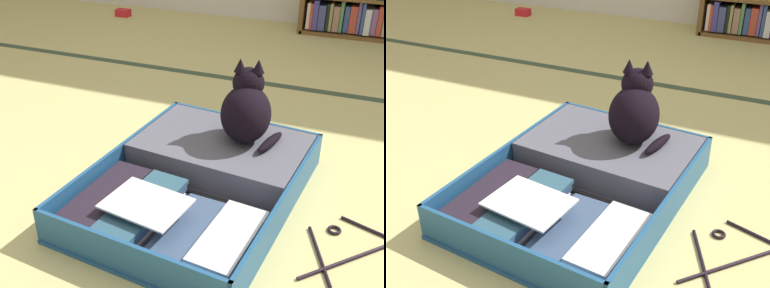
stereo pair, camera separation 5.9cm
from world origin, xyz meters
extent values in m
plane|color=tan|center=(0.00, 0.00, 0.00)|extent=(10.00, 10.00, 0.00)
cube|color=#344732|center=(0.00, 1.24, 0.00)|extent=(4.80, 0.05, 0.00)
cube|color=silver|center=(0.00, 2.26, 0.12)|extent=(0.02, 0.20, 0.17)
cube|color=#AE4430|center=(0.02, 2.26, 0.12)|extent=(0.02, 0.20, 0.16)
cube|color=#3E3C8F|center=(0.05, 2.25, 0.13)|extent=(0.03, 0.20, 0.19)
cube|color=#3D4480|center=(0.09, 2.25, 0.11)|extent=(0.04, 0.20, 0.16)
cube|color=black|center=(0.12, 2.26, 0.12)|extent=(0.02, 0.20, 0.17)
cube|color=#8F8457|center=(0.14, 2.26, 0.12)|extent=(0.02, 0.20, 0.17)
cube|color=#94705B|center=(0.17, 2.26, 0.11)|extent=(0.04, 0.20, 0.16)
cube|color=#4A804D|center=(0.21, 2.26, 0.13)|extent=(0.02, 0.20, 0.19)
cube|color=#334C91|center=(0.24, 2.27, 0.11)|extent=(0.03, 0.20, 0.16)
cube|color=#AE412F|center=(0.28, 2.26, 0.12)|extent=(0.04, 0.20, 0.17)
cube|color=#674E93|center=(0.31, 2.27, 0.13)|extent=(0.02, 0.20, 0.19)
cube|color=#324E8D|center=(0.33, 2.26, 0.13)|extent=(0.02, 0.20, 0.19)
cube|color=silver|center=(0.36, 2.25, 0.11)|extent=(0.04, 0.20, 0.16)
cube|color=#7F5690|center=(0.40, 2.27, 0.11)|extent=(0.03, 0.20, 0.16)
cube|color=#B7412E|center=(0.44, 2.26, 0.12)|extent=(0.03, 0.20, 0.18)
cube|color=#1F4F7D|center=(-0.02, 0.00, 0.01)|extent=(0.63, 0.46, 0.01)
cube|color=#1F4F7D|center=(-0.03, -0.19, 0.06)|extent=(0.60, 0.07, 0.12)
cube|color=#1F4F7D|center=(-0.31, 0.03, 0.06)|extent=(0.05, 0.40, 0.12)
cube|color=#1F4F7D|center=(0.28, -0.02, 0.06)|extent=(0.05, 0.40, 0.12)
cube|color=#4C525D|center=(-0.02, 0.00, 0.02)|extent=(0.61, 0.43, 0.01)
cube|color=#1F4F7D|center=(0.02, 0.41, 0.01)|extent=(0.63, 0.46, 0.01)
cube|color=#1F4F7D|center=(0.04, 0.60, 0.06)|extent=(0.60, 0.07, 0.12)
cube|color=#1F4F7D|center=(-0.27, 0.43, 0.06)|extent=(0.05, 0.40, 0.12)
cube|color=#1F4F7D|center=(0.31, 0.38, 0.06)|extent=(0.05, 0.40, 0.12)
cube|color=#4C525D|center=(0.02, 0.41, 0.02)|extent=(0.61, 0.43, 0.01)
cylinder|color=black|center=(0.00, 0.21, 0.02)|extent=(0.58, 0.07, 0.02)
cube|color=black|center=(-0.22, 0.03, 0.03)|extent=(0.17, 0.34, 0.02)
cube|color=#1B2332|center=(-0.22, 0.02, 0.05)|extent=(0.15, 0.31, 0.02)
cube|color=black|center=(-0.22, 0.03, 0.07)|extent=(0.15, 0.35, 0.02)
cube|color=gray|center=(-0.09, 0.00, 0.03)|extent=(0.17, 0.35, 0.01)
cube|color=silver|center=(-0.09, 0.01, 0.04)|extent=(0.16, 0.32, 0.02)
cube|color=navy|center=(-0.09, 0.02, 0.06)|extent=(0.16, 0.32, 0.02)
cube|color=#2B5164|center=(-0.09, 0.01, 0.08)|extent=(0.16, 0.35, 0.01)
cube|color=#B29A8E|center=(0.05, -0.01, 0.03)|extent=(0.15, 0.34, 0.02)
cube|color=#394D6C|center=(0.06, 0.00, 0.04)|extent=(0.15, 0.32, 0.01)
cube|color=navy|center=(0.19, -0.01, 0.03)|extent=(0.17, 0.35, 0.02)
cube|color=#334D6A|center=(0.19, -0.01, 0.04)|extent=(0.16, 0.31, 0.01)
cube|color=silver|center=(0.19, -0.01, 0.06)|extent=(0.16, 0.30, 0.02)
cube|color=white|center=(-0.06, -0.01, 0.11)|extent=(0.25, 0.21, 0.01)
cube|color=#535360|center=(0.02, 0.41, 0.06)|extent=(0.60, 0.42, 0.11)
torus|color=white|center=(-0.05, 0.40, 0.11)|extent=(0.10, 0.10, 0.01)
cylinder|color=black|center=(-0.12, 0.60, 0.06)|extent=(0.02, 0.02, 0.11)
cylinder|color=black|center=(0.20, 0.57, 0.06)|extent=(0.02, 0.02, 0.11)
cube|color=yellow|center=(-0.20, -0.17, 0.06)|extent=(0.03, 0.01, 0.02)
cube|color=red|center=(-0.12, -0.17, 0.03)|extent=(0.03, 0.01, 0.02)
cube|color=green|center=(0.06, -0.19, 0.03)|extent=(0.03, 0.00, 0.02)
ellipsoid|color=black|center=(0.09, 0.44, 0.21)|extent=(0.21, 0.24, 0.19)
ellipsoid|color=black|center=(0.08, 0.50, 0.17)|extent=(0.13, 0.10, 0.11)
sphere|color=black|center=(0.08, 0.49, 0.31)|extent=(0.11, 0.11, 0.11)
cone|color=black|center=(0.11, 0.49, 0.37)|extent=(0.04, 0.04, 0.05)
cone|color=black|center=(0.05, 0.47, 0.37)|extent=(0.04, 0.04, 0.05)
sphere|color=gold|center=(0.09, 0.53, 0.31)|extent=(0.02, 0.02, 0.02)
sphere|color=gold|center=(0.05, 0.53, 0.31)|extent=(0.02, 0.02, 0.02)
ellipsoid|color=black|center=(0.19, 0.42, 0.14)|extent=(0.07, 0.16, 0.03)
cylinder|color=black|center=(0.53, 0.12, 0.00)|extent=(0.30, 0.32, 0.01)
cylinder|color=black|center=(0.42, 0.08, 0.01)|extent=(0.10, 0.22, 0.01)
cylinder|color=black|center=(0.57, 0.23, 0.01)|extent=(0.23, 0.09, 0.01)
torus|color=black|center=(0.45, 0.20, 0.01)|extent=(0.06, 0.06, 0.01)
cube|color=red|center=(-1.33, 2.11, 0.03)|extent=(0.10, 0.07, 0.05)
camera|label=1|loc=(0.48, -0.99, 0.93)|focal=45.41mm
camera|label=2|loc=(0.53, -0.97, 0.93)|focal=45.41mm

